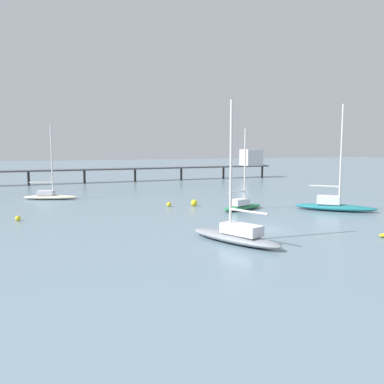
{
  "coord_description": "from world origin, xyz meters",
  "views": [
    {
      "loc": [
        -20.08,
        -33.63,
        8.04
      ],
      "look_at": [
        0.0,
        19.8,
        1.5
      ],
      "focal_mm": 37.76,
      "sensor_mm": 36.0,
      "label": 1
    }
  ],
  "objects_px": {
    "sailboat_gray": "(236,234)",
    "mooring_buoy_inner": "(18,218)",
    "pier": "(201,162)",
    "sailboat_green": "(242,205)",
    "sailboat_teal": "(334,204)",
    "mooring_buoy_mid": "(169,204)",
    "mooring_buoy_outer": "(194,203)",
    "sailboat_cream": "(50,195)"
  },
  "relations": [
    {
      "from": "sailboat_cream",
      "to": "sailboat_gray",
      "type": "height_order",
      "value": "sailboat_gray"
    },
    {
      "from": "sailboat_cream",
      "to": "mooring_buoy_mid",
      "type": "height_order",
      "value": "sailboat_cream"
    },
    {
      "from": "sailboat_gray",
      "to": "mooring_buoy_mid",
      "type": "height_order",
      "value": "sailboat_gray"
    },
    {
      "from": "sailboat_gray",
      "to": "mooring_buoy_inner",
      "type": "relative_size",
      "value": 21.26
    },
    {
      "from": "sailboat_teal",
      "to": "mooring_buoy_outer",
      "type": "xyz_separation_m",
      "value": [
        -15.02,
        9.61,
        -0.32
      ]
    },
    {
      "from": "mooring_buoy_mid",
      "to": "mooring_buoy_inner",
      "type": "xyz_separation_m",
      "value": [
        -18.31,
        -4.13,
        -0.02
      ]
    },
    {
      "from": "pier",
      "to": "mooring_buoy_inner",
      "type": "distance_m",
      "value": 59.0
    },
    {
      "from": "mooring_buoy_inner",
      "to": "pier",
      "type": "bearing_deg",
      "value": 48.47
    },
    {
      "from": "sailboat_cream",
      "to": "sailboat_green",
      "type": "distance_m",
      "value": 29.71
    },
    {
      "from": "sailboat_green",
      "to": "sailboat_gray",
      "type": "distance_m",
      "value": 17.63
    },
    {
      "from": "sailboat_teal",
      "to": "sailboat_gray",
      "type": "xyz_separation_m",
      "value": [
        -19.11,
        -10.87,
        -0.01
      ]
    },
    {
      "from": "sailboat_cream",
      "to": "mooring_buoy_mid",
      "type": "xyz_separation_m",
      "value": [
        14.67,
        -13.54,
        -0.34
      ]
    },
    {
      "from": "sailboat_green",
      "to": "mooring_buoy_mid",
      "type": "distance_m",
      "value": 9.79
    },
    {
      "from": "sailboat_teal",
      "to": "mooring_buoy_inner",
      "type": "distance_m",
      "value": 37.16
    },
    {
      "from": "sailboat_gray",
      "to": "mooring_buoy_outer",
      "type": "bearing_deg",
      "value": 78.71
    },
    {
      "from": "sailboat_green",
      "to": "mooring_buoy_outer",
      "type": "height_order",
      "value": "sailboat_green"
    },
    {
      "from": "sailboat_teal",
      "to": "mooring_buoy_inner",
      "type": "bearing_deg",
      "value": 170.32
    },
    {
      "from": "sailboat_green",
      "to": "sailboat_teal",
      "type": "xyz_separation_m",
      "value": [
        10.49,
        -4.51,
        0.1
      ]
    },
    {
      "from": "mooring_buoy_inner",
      "to": "mooring_buoy_outer",
      "type": "distance_m",
      "value": 21.87
    },
    {
      "from": "pier",
      "to": "mooring_buoy_mid",
      "type": "distance_m",
      "value": 45.17
    },
    {
      "from": "mooring_buoy_mid",
      "to": "sailboat_green",
      "type": "bearing_deg",
      "value": -36.84
    },
    {
      "from": "pier",
      "to": "sailboat_gray",
      "type": "bearing_deg",
      "value": -109.38
    },
    {
      "from": "sailboat_cream",
      "to": "mooring_buoy_outer",
      "type": "height_order",
      "value": "sailboat_cream"
    },
    {
      "from": "pier",
      "to": "sailboat_green",
      "type": "distance_m",
      "value": 47.72
    },
    {
      "from": "mooring_buoy_inner",
      "to": "mooring_buoy_mid",
      "type": "bearing_deg",
      "value": 12.7
    },
    {
      "from": "sailboat_gray",
      "to": "pier",
      "type": "bearing_deg",
      "value": 70.62
    },
    {
      "from": "sailboat_gray",
      "to": "mooring_buoy_outer",
      "type": "distance_m",
      "value": 20.89
    },
    {
      "from": "sailboat_cream",
      "to": "mooring_buoy_outer",
      "type": "bearing_deg",
      "value": -38.51
    },
    {
      "from": "sailboat_teal",
      "to": "sailboat_cream",
      "type": "bearing_deg",
      "value": 144.06
    },
    {
      "from": "mooring_buoy_mid",
      "to": "sailboat_gray",
      "type": "bearing_deg",
      "value": -92.13
    },
    {
      "from": "mooring_buoy_mid",
      "to": "mooring_buoy_outer",
      "type": "relative_size",
      "value": 0.69
    },
    {
      "from": "sailboat_teal",
      "to": "mooring_buoy_mid",
      "type": "height_order",
      "value": "sailboat_teal"
    },
    {
      "from": "mooring_buoy_mid",
      "to": "pier",
      "type": "bearing_deg",
      "value": 62.57
    },
    {
      "from": "mooring_buoy_inner",
      "to": "mooring_buoy_outer",
      "type": "bearing_deg",
      "value": 8.86
    },
    {
      "from": "mooring_buoy_inner",
      "to": "sailboat_gray",
      "type": "bearing_deg",
      "value": -44.34
    },
    {
      "from": "sailboat_green",
      "to": "sailboat_teal",
      "type": "height_order",
      "value": "sailboat_teal"
    },
    {
      "from": "sailboat_teal",
      "to": "mooring_buoy_mid",
      "type": "xyz_separation_m",
      "value": [
        -18.32,
        10.37,
        -0.46
      ]
    },
    {
      "from": "sailboat_gray",
      "to": "mooring_buoy_inner",
      "type": "height_order",
      "value": "sailboat_gray"
    },
    {
      "from": "pier",
      "to": "mooring_buoy_mid",
      "type": "height_order",
      "value": "pier"
    },
    {
      "from": "sailboat_teal",
      "to": "mooring_buoy_inner",
      "type": "relative_size",
      "value": 23.6
    },
    {
      "from": "pier",
      "to": "sailboat_green",
      "type": "height_order",
      "value": "sailboat_green"
    },
    {
      "from": "sailboat_cream",
      "to": "mooring_buoy_mid",
      "type": "bearing_deg",
      "value": -42.71
    }
  ]
}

